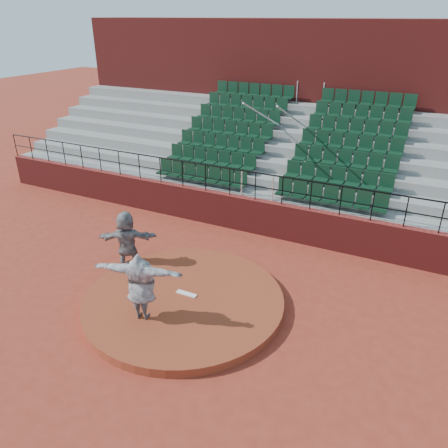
# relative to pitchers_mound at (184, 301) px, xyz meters

# --- Properties ---
(ground) EXTENTS (90.00, 90.00, 0.00)m
(ground) POSITION_rel_pitchers_mound_xyz_m (0.00, 0.00, -0.12)
(ground) COLOR maroon
(ground) RESTS_ON ground
(pitchers_mound) EXTENTS (5.50, 5.50, 0.25)m
(pitchers_mound) POSITION_rel_pitchers_mound_xyz_m (0.00, 0.00, 0.00)
(pitchers_mound) COLOR maroon
(pitchers_mound) RESTS_ON ground
(pitching_rubber) EXTENTS (0.60, 0.15, 0.03)m
(pitching_rubber) POSITION_rel_pitchers_mound_xyz_m (0.00, 0.15, 0.14)
(pitching_rubber) COLOR white
(pitching_rubber) RESTS_ON pitchers_mound
(boundary_wall) EXTENTS (24.00, 0.30, 1.30)m
(boundary_wall) POSITION_rel_pitchers_mound_xyz_m (0.00, 5.00, 0.53)
(boundary_wall) COLOR maroon
(boundary_wall) RESTS_ON ground
(wall_railing) EXTENTS (24.04, 0.05, 1.03)m
(wall_railing) POSITION_rel_pitchers_mound_xyz_m (0.00, 5.00, 1.90)
(wall_railing) COLOR black
(wall_railing) RESTS_ON boundary_wall
(seating_deck) EXTENTS (24.00, 5.97, 4.63)m
(seating_deck) POSITION_rel_pitchers_mound_xyz_m (0.00, 8.64, 1.33)
(seating_deck) COLOR gray
(seating_deck) RESTS_ON ground
(press_box_facade) EXTENTS (24.00, 3.00, 7.10)m
(press_box_facade) POSITION_rel_pitchers_mound_xyz_m (0.00, 12.60, 3.43)
(press_box_facade) COLOR maroon
(press_box_facade) RESTS_ON ground
(pitcher) EXTENTS (2.35, 1.14, 1.85)m
(pitcher) POSITION_rel_pitchers_mound_xyz_m (-0.49, -1.18, 1.05)
(pitcher) COLOR black
(pitcher) RESTS_ON pitchers_mound
(fielder) EXTENTS (1.85, 1.36, 1.94)m
(fielder) POSITION_rel_pitchers_mound_xyz_m (-2.55, 0.91, 0.84)
(fielder) COLOR black
(fielder) RESTS_ON ground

